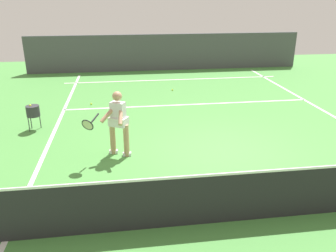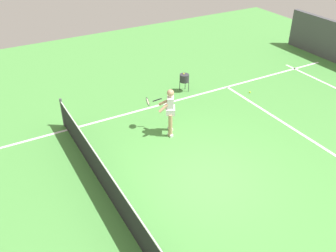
{
  "view_description": "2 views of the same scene",
  "coord_description": "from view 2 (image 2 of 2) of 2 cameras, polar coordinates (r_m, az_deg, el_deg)",
  "views": [
    {
      "loc": [
        2.32,
        7.2,
        3.57
      ],
      "look_at": [
        1.36,
        0.44,
        0.94
      ],
      "focal_mm": 36.76,
      "sensor_mm": 36.0,
      "label": 1
    },
    {
      "loc": [
        -6.35,
        4.75,
        6.58
      ],
      "look_at": [
        1.22,
        0.49,
        1.14
      ],
      "focal_mm": 39.85,
      "sensor_mm": 36.0,
      "label": 2
    }
  ],
  "objects": [
    {
      "name": "tennis_ball_near",
      "position": [
        14.84,
        12.41,
        5.08
      ],
      "size": [
        0.07,
        0.07,
        0.07
      ],
      "primitive_type": "sphere",
      "color": "#D1E533",
      "rests_on": "ground"
    },
    {
      "name": "court_net",
      "position": [
        9.07,
        -7.9,
        -10.65
      ],
      "size": [
        9.1,
        0.08,
        1.01
      ],
      "color": "#4C4C51",
      "rests_on": "ground"
    },
    {
      "name": "tennis_player",
      "position": [
        11.61,
        0.23,
        2.49
      ],
      "size": [
        1.06,
        0.8,
        1.55
      ],
      "color": "tan",
      "rests_on": "ground"
    },
    {
      "name": "sideline_right_marking",
      "position": [
        13.31,
        -4.49,
        2.36
      ],
      "size": [
        0.1,
        18.23,
        0.01
      ],
      "primitive_type": "cube",
      "color": "white",
      "rests_on": "ground"
    },
    {
      "name": "service_line_marking",
      "position": [
        12.59,
        20.61,
        -1.73
      ],
      "size": [
        8.42,
        0.1,
        0.01
      ],
      "primitive_type": "cube",
      "color": "white",
      "rests_on": "ground"
    },
    {
      "name": "ball_hopper",
      "position": [
        14.44,
        2.52,
        7.32
      ],
      "size": [
        0.36,
        0.36,
        0.74
      ],
      "color": "#333338",
      "rests_on": "ground"
    },
    {
      "name": "ground_plane",
      "position": [
        10.3,
        5.77,
        -7.82
      ],
      "size": [
        26.29,
        26.29,
        0.0
      ],
      "primitive_type": "plane",
      "color": "#4C9342"
    }
  ]
}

